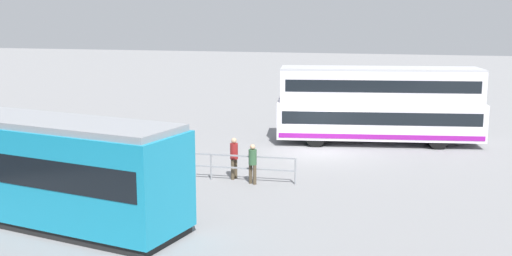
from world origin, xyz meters
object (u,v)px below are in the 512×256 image
Objects in this scene: double_decker_bus at (379,105)px; pedestrian_near_railing at (234,155)px; pedestrian_crossing at (253,161)px; info_sign at (87,136)px; tram_yellow at (12,164)px.

pedestrian_near_railing is at bearing 59.31° from double_decker_bus.
pedestrian_near_railing is 1.07× the size of pedestrian_crossing.
info_sign is (6.28, 0.66, 0.61)m from pedestrian_near_railing.
pedestrian_crossing is at bearing 150.46° from pedestrian_near_railing.
pedestrian_crossing is at bearing -139.15° from tram_yellow.
double_decker_bus is 6.65× the size of pedestrian_crossing.
tram_yellow is at bearing 47.65° from pedestrian_near_railing.
pedestrian_near_railing is (5.15, 8.68, -1.04)m from double_decker_bus.
info_sign is (11.44, 9.34, -0.42)m from double_decker_bus.
pedestrian_crossing is (-6.65, -5.75, -0.84)m from tram_yellow.
double_decker_bus is 14.77m from info_sign.
pedestrian_crossing is (-0.93, 0.53, -0.07)m from pedestrian_near_railing.
tram_yellow is 8.52m from pedestrian_near_railing.
tram_yellow reaches higher than pedestrian_crossing.
pedestrian_crossing is 0.70× the size of info_sign.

